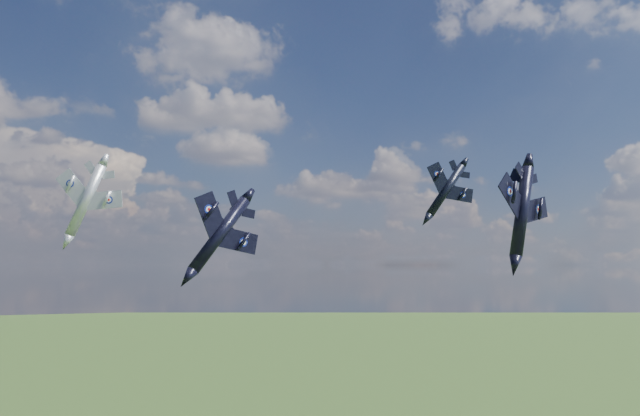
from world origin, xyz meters
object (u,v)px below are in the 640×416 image
object	(u,v)px
jet_lead_navy	(220,234)
jet_high_navy	(446,190)
jet_left_silver	(86,200)
jet_right_navy	(522,211)

from	to	relation	value
jet_lead_navy	jet_high_navy	bearing A→B (deg)	-11.62
jet_lead_navy	jet_high_navy	xyz separation A→B (m)	(34.11, 4.18, 7.26)
jet_high_navy	jet_left_silver	size ratio (longest dim) A/B	1.00
jet_right_navy	jet_high_navy	xyz separation A→B (m)	(4.88, 24.51, 5.26)
jet_lead_navy	jet_right_navy	size ratio (longest dim) A/B	1.12
jet_lead_navy	jet_left_silver	world-z (taller)	jet_left_silver
jet_lead_navy	jet_right_navy	xyz separation A→B (m)	(29.23, -20.33, 2.00)
jet_right_navy	jet_left_silver	world-z (taller)	jet_left_silver
jet_high_navy	jet_left_silver	bearing A→B (deg)	-173.53
jet_left_silver	jet_high_navy	bearing A→B (deg)	18.25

